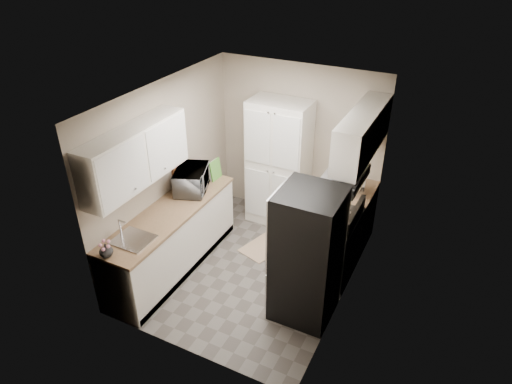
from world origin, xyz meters
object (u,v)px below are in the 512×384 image
refrigerator (307,255)px  wine_bottle (197,171)px  microwave (192,180)px  toaster_oven (356,187)px  pantry_cabinet (279,164)px  electric_range (330,245)px

refrigerator → wine_bottle: size_ratio=6.66×
microwave → toaster_oven: bearing=-86.7°
pantry_cabinet → electric_range: 1.58m
pantry_cabinet → toaster_oven: pantry_cabinet is taller
refrigerator → pantry_cabinet: bearing=123.5°
electric_range → microwave: 2.10m
microwave → electric_range: bearing=-105.2°
microwave → wine_bottle: 0.32m
wine_bottle → pantry_cabinet: bearing=42.3°
wine_bottle → refrigerator: bearing=-23.0°
pantry_cabinet → electric_range: bearing=-38.2°
electric_range → wine_bottle: 2.18m
electric_range → toaster_oven: (0.08, 0.74, 0.54)m
wine_bottle → toaster_oven: wine_bottle is taller
toaster_oven → refrigerator: bearing=-104.2°
electric_range → toaster_oven: electric_range is taller
pantry_cabinet → toaster_oven: size_ratio=6.17×
pantry_cabinet → wine_bottle: (-0.93, -0.85, 0.05)m
pantry_cabinet → electric_range: pantry_cabinet is taller
electric_range → toaster_oven: size_ratio=3.48×
electric_range → wine_bottle: (-2.11, 0.08, 0.57)m
refrigerator → toaster_oven: bearing=85.6°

